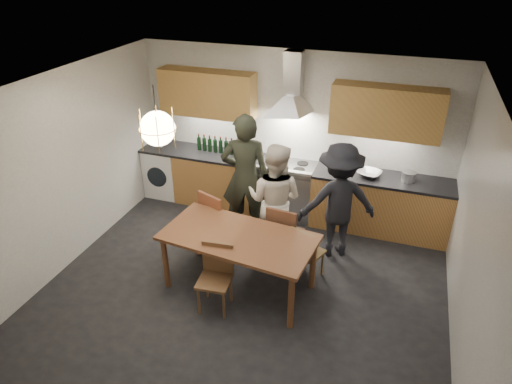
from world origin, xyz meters
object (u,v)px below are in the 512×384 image
(wine_bottles, at_px, (218,145))
(person_right, at_px, (338,201))
(chair_back_left, at_px, (216,218))
(person_left, at_px, (245,177))
(stock_pot, at_px, (409,177))
(person_mid, at_px, (275,200))
(dining_table, at_px, (239,242))
(chair_front, at_px, (216,272))
(mixing_bowl, at_px, (369,174))

(wine_bottles, bearing_deg, person_right, -22.16)
(chair_back_left, distance_m, person_right, 1.72)
(person_left, bearing_deg, stock_pot, -174.90)
(person_mid, height_order, person_right, person_right)
(dining_table, relative_size, chair_front, 2.32)
(person_mid, distance_m, person_right, 0.87)
(dining_table, xyz_separation_m, mixing_bowl, (1.34, 1.95, 0.24))
(chair_back_left, height_order, stock_pot, stock_pot)
(person_left, height_order, person_mid, person_left)
(person_right, relative_size, mixing_bowl, 4.99)
(chair_front, xyz_separation_m, mixing_bowl, (1.49, 2.33, 0.46))
(chair_front, relative_size, stock_pot, 4.32)
(stock_pot, relative_size, wine_bottles, 0.26)
(chair_back_left, xyz_separation_m, stock_pot, (2.49, 1.31, 0.42))
(dining_table, bearing_deg, stock_pot, 52.57)
(person_mid, bearing_deg, mixing_bowl, -134.93)
(chair_front, distance_m, person_right, 1.97)
(person_left, xyz_separation_m, wine_bottles, (-0.78, 0.83, 0.08))
(person_left, xyz_separation_m, person_right, (1.37, -0.04, -0.12))
(person_left, distance_m, stock_pot, 2.37)
(dining_table, xyz_separation_m, stock_pot, (1.89, 1.97, 0.27))
(person_left, bearing_deg, person_right, 164.53)
(dining_table, height_order, chair_front, chair_front)
(person_right, distance_m, wine_bottles, 2.33)
(person_left, distance_m, mixing_bowl, 1.85)
(mixing_bowl, bearing_deg, chair_back_left, -146.46)
(chair_back_left, xyz_separation_m, person_left, (0.25, 0.54, 0.42))
(chair_back_left, bearing_deg, dining_table, 154.01)
(dining_table, distance_m, chair_front, 0.46)
(person_right, xyz_separation_m, stock_pot, (0.87, 0.81, 0.13))
(chair_back_left, distance_m, chair_front, 1.14)
(person_right, bearing_deg, wine_bottles, -46.39)
(chair_back_left, distance_m, person_mid, 0.87)
(chair_front, bearing_deg, person_left, 91.38)
(stock_pot, distance_m, wine_bottles, 3.02)
(dining_table, bearing_deg, person_left, 112.52)
(chair_back_left, bearing_deg, person_left, -92.15)
(person_right, bearing_deg, dining_table, 24.64)
(dining_table, distance_m, stock_pot, 2.75)
(mixing_bowl, xyz_separation_m, wine_bottles, (-2.47, 0.09, 0.10))
(mixing_bowl, distance_m, wine_bottles, 2.47)
(mixing_bowl, bearing_deg, dining_table, -124.50)
(person_left, relative_size, mixing_bowl, 5.71)
(person_left, distance_m, wine_bottles, 1.14)
(chair_back_left, bearing_deg, mixing_bowl, -124.30)
(chair_front, distance_m, mixing_bowl, 2.80)
(chair_front, height_order, person_right, person_right)
(chair_back_left, relative_size, person_right, 0.57)
(chair_back_left, relative_size, chair_front, 1.12)
(dining_table, xyz_separation_m, chair_back_left, (-0.60, 0.67, -0.16))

